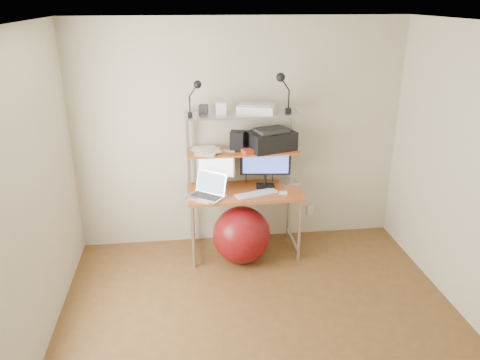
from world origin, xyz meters
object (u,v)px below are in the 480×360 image
object	(u,v)px
laptop	(209,191)
exercise_ball	(242,235)
monitor_silver	(216,166)
monitor_black	(265,162)
printer	(271,140)

from	to	relation	value
laptop	exercise_ball	bearing A→B (deg)	22.26
monitor_silver	monitor_black	bearing A→B (deg)	11.51
monitor_silver	laptop	world-z (taller)	monitor_silver
laptop	printer	xyz separation A→B (m)	(0.69, 0.22, 0.46)
monitor_silver	exercise_ball	bearing A→B (deg)	-38.09
printer	exercise_ball	world-z (taller)	printer
laptop	printer	bearing A→B (deg)	55.42
monitor_silver	exercise_ball	xyz separation A→B (m)	(0.24, -0.31, -0.68)
monitor_black	laptop	size ratio (longest dim) A/B	1.19
monitor_black	exercise_ball	xyz separation A→B (m)	(-0.29, -0.28, -0.71)
monitor_black	exercise_ball	bearing A→B (deg)	-128.91
laptop	exercise_ball	world-z (taller)	laptop
monitor_silver	printer	distance (m)	0.65
printer	exercise_ball	size ratio (longest dim) A/B	0.91
monitor_black	printer	bearing A→B (deg)	32.52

